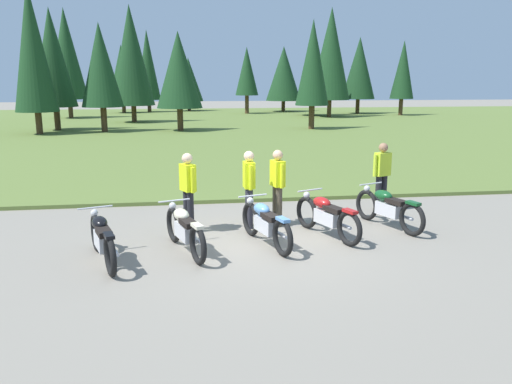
{
  "coord_description": "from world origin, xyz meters",
  "views": [
    {
      "loc": [
        -1.41,
        -9.37,
        3.12
      ],
      "look_at": [
        0.0,
        0.6,
        0.9
      ],
      "focal_mm": 35.53,
      "sensor_mm": 36.0,
      "label": 1
    }
  ],
  "objects_px": {
    "motorcycle_black": "(102,238)",
    "motorcycle_sky_blue": "(265,223)",
    "rider_with_back_turned": "(188,188)",
    "motorcycle_cream": "(185,229)",
    "rider_near_row_end": "(277,183)",
    "rider_checking_bike": "(249,185)",
    "rider_in_hivis_vest": "(382,173)",
    "motorcycle_british_green": "(388,208)",
    "motorcycle_red": "(327,216)"
  },
  "relations": [
    {
      "from": "motorcycle_british_green",
      "to": "rider_in_hivis_vest",
      "type": "distance_m",
      "value": 1.52
    },
    {
      "from": "motorcycle_black",
      "to": "rider_checking_bike",
      "type": "distance_m",
      "value": 3.38
    },
    {
      "from": "motorcycle_cream",
      "to": "rider_with_back_turned",
      "type": "relative_size",
      "value": 1.21
    },
    {
      "from": "motorcycle_cream",
      "to": "motorcycle_sky_blue",
      "type": "relative_size",
      "value": 0.99
    },
    {
      "from": "motorcycle_british_green",
      "to": "motorcycle_sky_blue",
      "type": "bearing_deg",
      "value": -163.66
    },
    {
      "from": "rider_checking_bike",
      "to": "rider_in_hivis_vest",
      "type": "bearing_deg",
      "value": 15.86
    },
    {
      "from": "motorcycle_british_green",
      "to": "rider_near_row_end",
      "type": "bearing_deg",
      "value": 167.82
    },
    {
      "from": "motorcycle_cream",
      "to": "rider_with_back_turned",
      "type": "xyz_separation_m",
      "value": [
        0.09,
        1.32,
        0.51
      ]
    },
    {
      "from": "rider_with_back_turned",
      "to": "rider_near_row_end",
      "type": "distance_m",
      "value": 1.94
    },
    {
      "from": "motorcycle_sky_blue",
      "to": "rider_checking_bike",
      "type": "bearing_deg",
      "value": 97.28
    },
    {
      "from": "motorcycle_cream",
      "to": "motorcycle_red",
      "type": "height_order",
      "value": "same"
    },
    {
      "from": "motorcycle_black",
      "to": "rider_with_back_turned",
      "type": "distance_m",
      "value": 2.31
    },
    {
      "from": "motorcycle_sky_blue",
      "to": "rider_checking_bike",
      "type": "height_order",
      "value": "rider_checking_bike"
    },
    {
      "from": "rider_with_back_turned",
      "to": "rider_in_hivis_vest",
      "type": "relative_size",
      "value": 1.0
    },
    {
      "from": "motorcycle_british_green",
      "to": "rider_in_hivis_vest",
      "type": "xyz_separation_m",
      "value": [
        0.38,
        1.37,
        0.51
      ]
    },
    {
      "from": "rider_near_row_end",
      "to": "motorcycle_red",
      "type": "bearing_deg",
      "value": -48.7
    },
    {
      "from": "motorcycle_british_green",
      "to": "rider_near_row_end",
      "type": "xyz_separation_m",
      "value": [
        -2.34,
        0.51,
        0.51
      ]
    },
    {
      "from": "rider_in_hivis_vest",
      "to": "motorcycle_sky_blue",
      "type": "bearing_deg",
      "value": -145.48
    },
    {
      "from": "motorcycle_sky_blue",
      "to": "rider_near_row_end",
      "type": "bearing_deg",
      "value": 70.34
    },
    {
      "from": "motorcycle_sky_blue",
      "to": "motorcycle_red",
      "type": "height_order",
      "value": "same"
    },
    {
      "from": "motorcycle_black",
      "to": "motorcycle_british_green",
      "type": "bearing_deg",
      "value": 13.44
    },
    {
      "from": "motorcycle_cream",
      "to": "rider_near_row_end",
      "type": "bearing_deg",
      "value": 37.28
    },
    {
      "from": "motorcycle_red",
      "to": "rider_near_row_end",
      "type": "distance_m",
      "value": 1.38
    },
    {
      "from": "rider_with_back_turned",
      "to": "rider_in_hivis_vest",
      "type": "distance_m",
      "value": 4.78
    },
    {
      "from": "motorcycle_black",
      "to": "rider_near_row_end",
      "type": "bearing_deg",
      "value": 28.73
    },
    {
      "from": "motorcycle_cream",
      "to": "motorcycle_british_green",
      "type": "bearing_deg",
      "value": 13.32
    },
    {
      "from": "motorcycle_cream",
      "to": "motorcycle_red",
      "type": "xyz_separation_m",
      "value": [
        2.87,
        0.58,
        0.0
      ]
    },
    {
      "from": "motorcycle_british_green",
      "to": "rider_near_row_end",
      "type": "relative_size",
      "value": 1.2
    },
    {
      "from": "motorcycle_cream",
      "to": "motorcycle_red",
      "type": "distance_m",
      "value": 2.92
    },
    {
      "from": "rider_with_back_turned",
      "to": "rider_in_hivis_vest",
      "type": "height_order",
      "value": "same"
    },
    {
      "from": "motorcycle_red",
      "to": "rider_checking_bike",
      "type": "bearing_deg",
      "value": 149.37
    },
    {
      "from": "motorcycle_black",
      "to": "rider_with_back_turned",
      "type": "height_order",
      "value": "rider_with_back_turned"
    },
    {
      "from": "motorcycle_red",
      "to": "rider_in_hivis_vest",
      "type": "bearing_deg",
      "value": 44.23
    },
    {
      "from": "rider_with_back_turned",
      "to": "rider_in_hivis_vest",
      "type": "xyz_separation_m",
      "value": [
        4.66,
        1.08,
        0.0
      ]
    },
    {
      "from": "rider_in_hivis_vest",
      "to": "motorcycle_red",
      "type": "bearing_deg",
      "value": -135.77
    },
    {
      "from": "rider_with_back_turned",
      "to": "motorcycle_british_green",
      "type": "bearing_deg",
      "value": -3.89
    },
    {
      "from": "motorcycle_british_green",
      "to": "rider_with_back_turned",
      "type": "relative_size",
      "value": 1.2
    },
    {
      "from": "motorcycle_british_green",
      "to": "rider_in_hivis_vest",
      "type": "relative_size",
      "value": 1.2
    },
    {
      "from": "motorcycle_sky_blue",
      "to": "rider_in_hivis_vest",
      "type": "relative_size",
      "value": 1.22
    },
    {
      "from": "motorcycle_black",
      "to": "motorcycle_red",
      "type": "height_order",
      "value": "same"
    },
    {
      "from": "motorcycle_red",
      "to": "rider_in_hivis_vest",
      "type": "relative_size",
      "value": 1.19
    },
    {
      "from": "rider_in_hivis_vest",
      "to": "motorcycle_black",
      "type": "bearing_deg",
      "value": -155.92
    },
    {
      "from": "motorcycle_cream",
      "to": "rider_in_hivis_vest",
      "type": "bearing_deg",
      "value": 26.9
    },
    {
      "from": "motorcycle_british_green",
      "to": "rider_with_back_turned",
      "type": "bearing_deg",
      "value": 176.11
    },
    {
      "from": "motorcycle_cream",
      "to": "rider_in_hivis_vest",
      "type": "height_order",
      "value": "rider_in_hivis_vest"
    },
    {
      "from": "motorcycle_sky_blue",
      "to": "motorcycle_black",
      "type": "bearing_deg",
      "value": -169.39
    },
    {
      "from": "motorcycle_sky_blue",
      "to": "rider_with_back_turned",
      "type": "height_order",
      "value": "rider_with_back_turned"
    },
    {
      "from": "rider_checking_bike",
      "to": "motorcycle_sky_blue",
      "type": "bearing_deg",
      "value": -82.72
    },
    {
      "from": "motorcycle_black",
      "to": "motorcycle_sky_blue",
      "type": "bearing_deg",
      "value": 10.61
    },
    {
      "from": "rider_with_back_turned",
      "to": "rider_near_row_end",
      "type": "xyz_separation_m",
      "value": [
        1.93,
        0.21,
        0.0
      ]
    }
  ]
}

